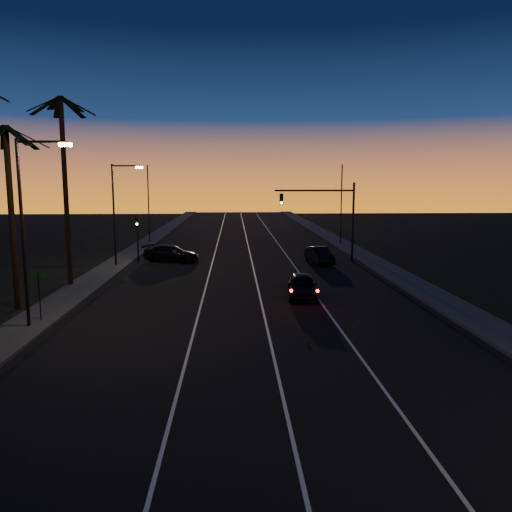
{
  "coord_description": "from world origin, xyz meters",
  "views": [
    {
      "loc": [
        -1.07,
        -3.78,
        7.0
      ],
      "look_at": [
        0.09,
        22.46,
        3.12
      ],
      "focal_mm": 35.0,
      "sensor_mm": 36.0,
      "label": 1
    }
  ],
  "objects_px": {
    "right_car": "(319,255)",
    "lead_car": "(302,286)",
    "signal_mast": "(327,208)",
    "cross_car": "(171,253)"
  },
  "relations": [
    {
      "from": "right_car",
      "to": "lead_car",
      "type": "bearing_deg",
      "value": -104.18
    },
    {
      "from": "lead_car",
      "to": "right_car",
      "type": "xyz_separation_m",
      "value": [
        3.25,
        12.87,
        -0.02
      ]
    },
    {
      "from": "signal_mast",
      "to": "right_car",
      "type": "xyz_separation_m",
      "value": [
        -0.8,
        -1.12,
        -4.06
      ]
    },
    {
      "from": "cross_car",
      "to": "lead_car",
      "type": "bearing_deg",
      "value": -55.92
    },
    {
      "from": "signal_mast",
      "to": "lead_car",
      "type": "distance_m",
      "value": 15.12
    },
    {
      "from": "lead_car",
      "to": "cross_car",
      "type": "relative_size",
      "value": 0.91
    },
    {
      "from": "right_car",
      "to": "cross_car",
      "type": "xyz_separation_m",
      "value": [
        -13.0,
        1.54,
        0.01
      ]
    },
    {
      "from": "signal_mast",
      "to": "cross_car",
      "type": "distance_m",
      "value": 14.38
    },
    {
      "from": "lead_car",
      "to": "cross_car",
      "type": "distance_m",
      "value": 17.4
    },
    {
      "from": "signal_mast",
      "to": "cross_car",
      "type": "xyz_separation_m",
      "value": [
        -13.8,
        0.42,
        -4.04
      ]
    }
  ]
}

